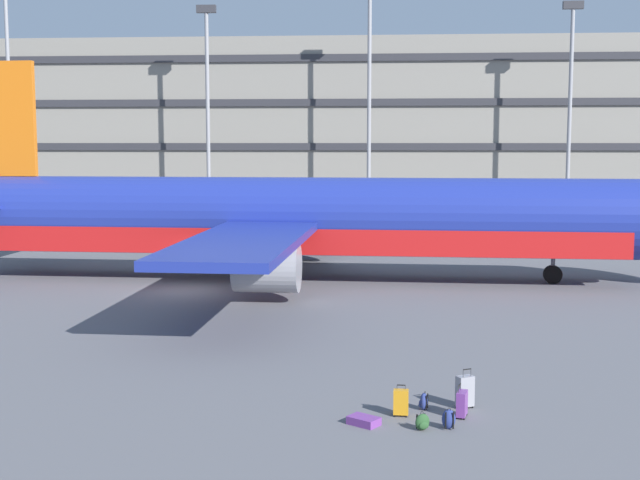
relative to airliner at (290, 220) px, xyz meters
name	(u,v)px	position (x,y,z in m)	size (l,w,h in m)	color
ground_plane	(189,291)	(-4.34, -3.88, -3.00)	(600.00, 600.00, 0.00)	#5B5B60
terminal_structure	(300,126)	(-4.34, 48.95, 5.61)	(149.76, 14.45, 17.23)	gray
airliner	(290,220)	(0.00, 0.00, 0.00)	(39.56, 31.85, 11.01)	navy
light_mast_left	(9,76)	(-30.74, 36.63, 10.10)	(1.80, 0.50, 22.78)	gray
light_mast_center_left	(208,94)	(-11.74, 36.63, 8.36)	(1.80, 0.50, 19.42)	gray
light_mast_center_right	(369,86)	(3.28, 36.63, 8.97)	(1.80, 0.50, 20.60)	gray
light_mast_right	(570,93)	(21.36, 36.63, 8.34)	(1.80, 0.50, 19.38)	gray
suitcase_scuffed	(462,403)	(6.70, -21.36, -2.64)	(0.33, 0.51, 0.84)	#72388C
suitcase_small	(401,402)	(5.18, -21.37, -2.64)	(0.39, 0.25, 0.79)	orange
suitcase_navy	(364,421)	(4.26, -22.11, -2.90)	(0.88, 0.81, 0.20)	#72388C
suitcase_orange	(465,391)	(6.85, -20.57, -2.55)	(0.51, 0.45, 1.06)	gray
backpack_black	(423,422)	(5.67, -22.42, -2.81)	(0.41, 0.33, 0.46)	#264C26
backpack_red	(423,402)	(5.77, -20.82, -2.79)	(0.28, 0.34, 0.50)	navy
backpack_large	(449,419)	(6.31, -22.25, -2.77)	(0.36, 0.31, 0.54)	navy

